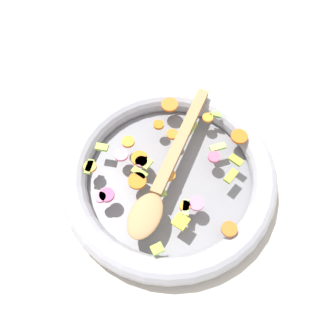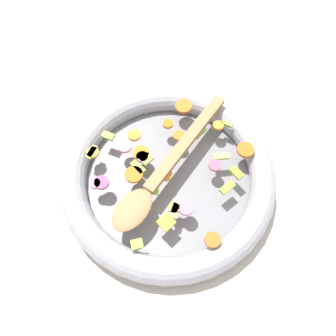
{
  "view_description": "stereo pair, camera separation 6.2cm",
  "coord_description": "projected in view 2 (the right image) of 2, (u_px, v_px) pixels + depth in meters",
  "views": [
    {
      "loc": [
        -0.0,
        0.3,
        0.6
      ],
      "look_at": [
        0.0,
        0.0,
        0.05
      ],
      "focal_mm": 35.0,
      "sensor_mm": 36.0,
      "label": 1
    },
    {
      "loc": [
        -0.06,
        0.29,
        0.6
      ],
      "look_at": [
        0.0,
        0.0,
        0.05
      ],
      "focal_mm": 35.0,
      "sensor_mm": 36.0,
      "label": 2
    }
  ],
  "objects": [
    {
      "name": "ground_plane",
      "position": [
        168.0,
        180.0,
        0.67
      ],
      "size": [
        4.0,
        4.0,
        0.0
      ],
      "primitive_type": "plane",
      "color": "beige"
    },
    {
      "name": "skillet",
      "position": [
        168.0,
        175.0,
        0.65
      ],
      "size": [
        0.42,
        0.42,
        0.05
      ],
      "color": "slate",
      "rests_on": "ground_plane"
    },
    {
      "name": "chopped_vegetables",
      "position": [
        166.0,
        163.0,
        0.63
      ],
      "size": [
        0.33,
        0.34,
        0.01
      ],
      "color": "orange",
      "rests_on": "skillet"
    },
    {
      "name": "wooden_spoon",
      "position": [
        163.0,
        172.0,
        0.61
      ],
      "size": [
        0.17,
        0.34,
        0.01
      ],
      "color": "#A87F51",
      "rests_on": "chopped_vegetables"
    }
  ]
}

